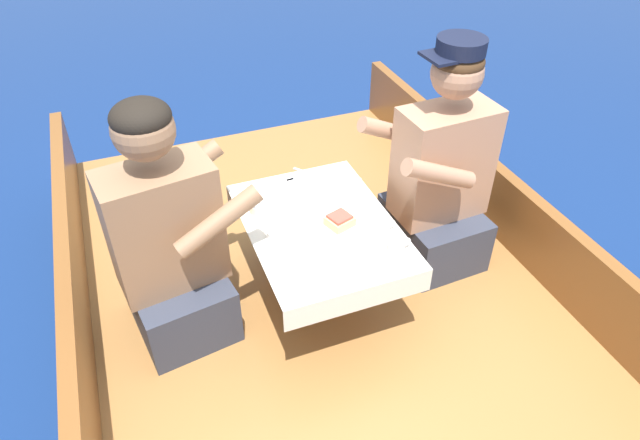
{
  "coord_description": "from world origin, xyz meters",
  "views": [
    {
      "loc": [
        -0.65,
        -1.62,
        2.09
      ],
      "look_at": [
        0.0,
        0.05,
        0.68
      ],
      "focal_mm": 32.0,
      "sensor_mm": 36.0,
      "label": 1
    }
  ],
  "objects": [
    {
      "name": "person_port",
      "position": [
        -0.59,
        0.11,
        0.68
      ],
      "size": [
        0.57,
        0.51,
        1.02
      ],
      "rotation": [
        0.0,
        0.0,
        0.16
      ],
      "color": "#333847",
      "rests_on": "boat_deck"
    },
    {
      "name": "utensil_knife_port",
      "position": [
        0.24,
        0.22,
        0.67
      ],
      "size": [
        0.1,
        0.15,
        0.0
      ],
      "rotation": [
        0.0,
        0.0,
        1.0
      ],
      "color": "silver",
      "rests_on": "cockpit_table"
    },
    {
      "name": "cockpit_table",
      "position": [
        0.0,
        0.05,
        0.62
      ],
      "size": [
        0.58,
        0.8,
        0.4
      ],
      "color": "#B2B2B7",
      "rests_on": "boat_deck"
    },
    {
      "name": "utensil_fork_starboard",
      "position": [
        -0.06,
        0.39,
        0.67
      ],
      "size": [
        0.17,
        0.03,
        0.0
      ],
      "rotation": [
        0.0,
        0.0,
        0.06
      ],
      "color": "silver",
      "rests_on": "cockpit_table"
    },
    {
      "name": "plate_bread",
      "position": [
        -0.02,
        0.23,
        0.67
      ],
      "size": [
        0.21,
        0.21,
        0.01
      ],
      "color": "white",
      "rests_on": "cockpit_table"
    },
    {
      "name": "boat_deck",
      "position": [
        0.0,
        0.0,
        0.13
      ],
      "size": [
        2.04,
        3.18,
        0.27
      ],
      "primitive_type": "cube",
      "color": "#9E6B38",
      "rests_on": "ground_plane"
    },
    {
      "name": "utensil_fork_port",
      "position": [
        -0.05,
        -0.04,
        0.67
      ],
      "size": [
        0.16,
        0.09,
        0.0
      ],
      "rotation": [
        0.0,
        0.0,
        0.45
      ],
      "color": "silver",
      "rests_on": "cockpit_table"
    },
    {
      "name": "tin_can",
      "position": [
        -0.21,
        0.22,
        0.69
      ],
      "size": [
        0.07,
        0.07,
        0.05
      ],
      "color": "silver",
      "rests_on": "cockpit_table"
    },
    {
      "name": "coffee_cup_port",
      "position": [
        0.21,
        -0.21,
        0.7
      ],
      "size": [
        0.09,
        0.06,
        0.07
      ],
      "color": "white",
      "rests_on": "cockpit_table"
    },
    {
      "name": "bowl_port_near",
      "position": [
        -0.17,
        -0.17,
        0.69
      ],
      "size": [
        0.12,
        0.12,
        0.04
      ],
      "color": "white",
      "rests_on": "cockpit_table"
    },
    {
      "name": "plate_sandwich",
      "position": [
        0.07,
        0.01,
        0.67
      ],
      "size": [
        0.18,
        0.18,
        0.01
      ],
      "color": "white",
      "rests_on": "cockpit_table"
    },
    {
      "name": "bowl_starboard_near",
      "position": [
        -0.01,
        -0.22,
        0.69
      ],
      "size": [
        0.15,
        0.15,
        0.04
      ],
      "color": "white",
      "rests_on": "cockpit_table"
    },
    {
      "name": "gunwale_port",
      "position": [
        -0.99,
        0.0,
        0.44
      ],
      "size": [
        0.06,
        3.18,
        0.34
      ],
      "primitive_type": "cube",
      "color": "brown",
      "rests_on": "boat_deck"
    },
    {
      "name": "utensil_knife_starboard",
      "position": [
        0.09,
        0.41,
        0.67
      ],
      "size": [
        0.12,
        0.14,
        0.0
      ],
      "rotation": [
        0.0,
        0.0,
        2.25
      ],
      "color": "silver",
      "rests_on": "cockpit_table"
    },
    {
      "name": "coffee_cup_starboard",
      "position": [
        0.21,
        -0.08,
        0.69
      ],
      "size": [
        0.09,
        0.06,
        0.05
      ],
      "color": "white",
      "rests_on": "cockpit_table"
    },
    {
      "name": "ground_plane",
      "position": [
        0.0,
        0.0,
        0.0
      ],
      "size": [
        60.0,
        60.0,
        0.0
      ],
      "primitive_type": "plane",
      "color": "navy"
    },
    {
      "name": "gunwale_starboard",
      "position": [
        0.99,
        0.0,
        0.44
      ],
      "size": [
        0.06,
        3.18,
        0.34
      ],
      "primitive_type": "cube",
      "color": "brown",
      "rests_on": "boat_deck"
    },
    {
      "name": "sandwich",
      "position": [
        0.07,
        0.01,
        0.7
      ],
      "size": [
        0.12,
        0.12,
        0.05
      ],
      "rotation": [
        0.0,
        0.0,
        0.32
      ],
      "color": "tan",
      "rests_on": "plate_sandwich"
    },
    {
      "name": "utensil_spoon_starboard",
      "position": [
        0.1,
        0.34,
        0.67
      ],
      "size": [
        0.17,
        0.02,
        0.01
      ],
      "rotation": [
        0.0,
        0.0,
        3.1
      ],
      "color": "silver",
      "rests_on": "cockpit_table"
    },
    {
      "name": "bowl_center_far",
      "position": [
        -0.16,
        0.03,
        0.69
      ],
      "size": [
        0.13,
        0.13,
        0.04
      ],
      "color": "white",
      "rests_on": "cockpit_table"
    },
    {
      "name": "person_starboard",
      "position": [
        0.59,
        0.12,
        0.7
      ],
      "size": [
        0.54,
        0.46,
        1.06
      ],
      "rotation": [
        0.0,
        0.0,
        3.19
      ],
      "color": "#333847",
      "rests_on": "boat_deck"
    }
  ]
}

